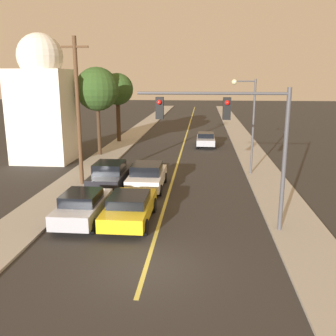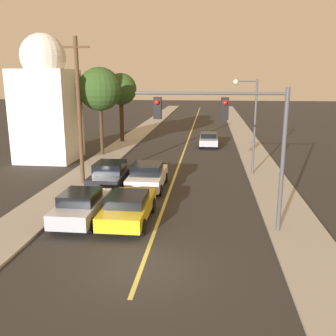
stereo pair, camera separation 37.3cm
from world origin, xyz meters
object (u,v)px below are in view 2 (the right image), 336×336
(car_outer_lane_second, at_px, (111,175))
(car_far_oncoming, at_px, (209,139))
(utility_pole_left, at_px, (79,110))
(car_near_lane_second, at_px, (148,176))
(car_near_lane_front, at_px, (128,207))
(traffic_signal_mast, at_px, (234,128))
(tree_left_far, at_px, (100,89))
(tree_left_near, at_px, (121,90))
(domed_building_left, at_px, (46,102))
(car_outer_lane_front, at_px, (82,206))
(streetlamp_right, at_px, (249,113))

(car_outer_lane_second, bearing_deg, car_far_oncoming, 69.10)
(utility_pole_left, bearing_deg, car_near_lane_second, -3.97)
(car_near_lane_front, height_order, traffic_signal_mast, traffic_signal_mast)
(tree_left_far, bearing_deg, tree_left_near, 89.02)
(utility_pole_left, xyz_separation_m, domed_building_left, (-5.08, 6.86, -0.01))
(car_near_lane_front, bearing_deg, car_outer_lane_front, -175.35)
(tree_left_far, xyz_separation_m, domed_building_left, (-3.73, -2.14, -0.95))
(tree_left_far, bearing_deg, car_near_lane_front, -69.60)
(car_far_oncoming, relative_size, domed_building_left, 0.41)
(traffic_signal_mast, bearing_deg, utility_pole_left, 144.53)
(car_outer_lane_front, xyz_separation_m, tree_left_near, (-3.21, 21.89, 4.56))
(streetlamp_right, bearing_deg, car_far_oncoming, 103.89)
(traffic_signal_mast, height_order, tree_left_near, tree_left_near)
(car_far_oncoming, distance_m, tree_left_far, 11.60)
(streetlamp_right, height_order, tree_left_near, tree_left_near)
(utility_pole_left, bearing_deg, traffic_signal_mast, -35.47)
(car_outer_lane_second, bearing_deg, car_near_lane_front, -66.88)
(car_near_lane_second, xyz_separation_m, tree_left_near, (-5.36, 16.26, 4.54))
(car_far_oncoming, xyz_separation_m, utility_pole_left, (-7.71, -14.35, 3.95))
(streetlamp_right, bearing_deg, tree_left_far, 155.28)
(streetlamp_right, relative_size, utility_pole_left, 0.73)
(streetlamp_right, bearing_deg, utility_pole_left, -160.80)
(utility_pole_left, bearing_deg, car_outer_lane_front, -71.53)
(car_near_lane_second, distance_m, tree_left_far, 11.81)
(car_near_lane_second, height_order, car_outer_lane_front, car_near_lane_second)
(car_outer_lane_front, distance_m, traffic_signal_mast, 7.75)
(car_near_lane_second, relative_size, car_far_oncoming, 1.09)
(car_near_lane_second, height_order, tree_left_near, tree_left_near)
(car_near_lane_front, bearing_deg, car_far_oncoming, 79.89)
(traffic_signal_mast, bearing_deg, car_outer_lane_second, 140.65)
(car_far_oncoming, bearing_deg, tree_left_near, -10.31)
(streetlamp_right, xyz_separation_m, utility_pole_left, (-10.37, -3.61, 0.42))
(car_near_lane_front, relative_size, car_outer_lane_second, 1.06)
(car_near_lane_second, height_order, utility_pole_left, utility_pole_left)
(utility_pole_left, height_order, domed_building_left, domed_building_left)
(car_near_lane_second, distance_m, tree_left_near, 17.72)
(tree_left_far, bearing_deg, car_near_lane_second, -59.46)
(tree_left_near, relative_size, tree_left_far, 0.94)
(car_near_lane_second, distance_m, car_outer_lane_front, 6.02)
(domed_building_left, bearing_deg, car_outer_lane_second, -46.93)
(car_near_lane_front, relative_size, utility_pole_left, 0.53)
(car_outer_lane_second, xyz_separation_m, car_far_oncoming, (5.74, 15.03, -0.15))
(car_near_lane_front, height_order, tree_left_far, tree_left_far)
(utility_pole_left, relative_size, tree_left_far, 1.20)
(utility_pole_left, height_order, tree_left_near, utility_pole_left)
(tree_left_far, bearing_deg, utility_pole_left, -81.47)
(car_far_oncoming, bearing_deg, traffic_signal_mast, 92.89)
(car_outer_lane_front, distance_m, tree_left_far, 16.02)
(car_outer_lane_second, xyz_separation_m, traffic_signal_mast, (6.78, -5.56, 3.67))
(traffic_signal_mast, xyz_separation_m, utility_pole_left, (-8.75, 6.23, 0.14))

